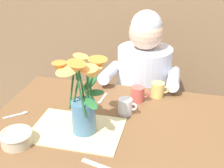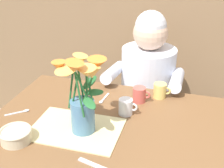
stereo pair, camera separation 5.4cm
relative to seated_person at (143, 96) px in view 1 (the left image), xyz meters
The scene contains 11 objects.
dining_table 0.62m from the seated_person, 93.23° to the right, with size 1.20×0.80×0.74m.
seated_person is the anchor object (origin of this frame).
striped_placemat 0.75m from the seated_person, 106.02° to the right, with size 0.40×0.28×0.01m, color beige.
flower_vase 0.81m from the seated_person, 103.22° to the right, with size 0.25×0.24×0.36m.
ceramic_bowl 0.97m from the seated_person, 115.86° to the right, with size 0.14×0.14×0.06m.
dinner_knife 0.93m from the seated_person, 91.40° to the right, with size 0.19×0.02×0.01m, color silver.
tea_cup 0.39m from the seated_person, 68.90° to the right, with size 0.09×0.07×0.08m.
coffee_cup 0.43m from the seated_person, 87.05° to the right, with size 0.09×0.07×0.08m.
ceramic_mug 0.56m from the seated_person, 92.14° to the right, with size 0.09×0.07×0.08m.
spoon_0 0.85m from the seated_person, 128.80° to the right, with size 0.10×0.09×0.01m.
spoon_1 0.48m from the seated_person, 111.90° to the right, with size 0.03×0.12×0.01m.
Camera 1 is at (0.24, -1.11, 1.51)m, focal length 47.34 mm.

